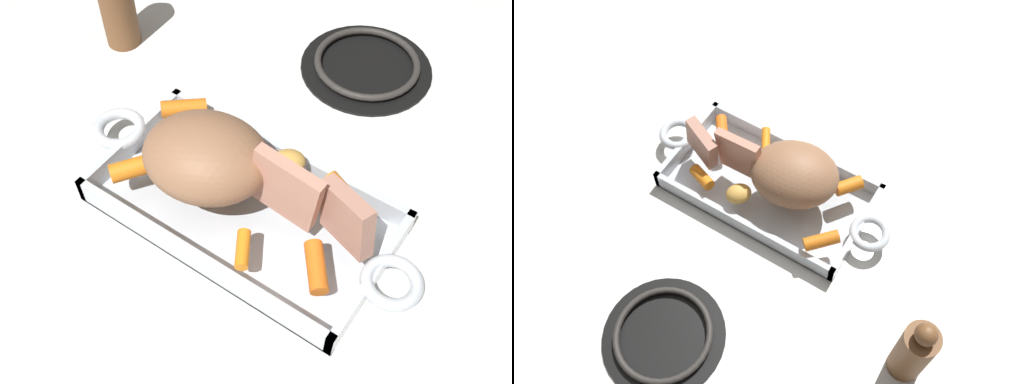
# 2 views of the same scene
# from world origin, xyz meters

# --- Properties ---
(ground_plane) EXTENTS (1.75, 1.75, 0.00)m
(ground_plane) POSITION_xyz_m (0.00, 0.00, 0.00)
(ground_plane) COLOR silver
(roasting_dish) EXTENTS (0.46, 0.19, 0.04)m
(roasting_dish) POSITION_xyz_m (0.00, 0.00, 0.01)
(roasting_dish) COLOR silver
(roasting_dish) RESTS_ON ground_plane
(pork_roast) EXTENTS (0.18, 0.16, 0.09)m
(pork_roast) POSITION_xyz_m (-0.05, -0.01, 0.08)
(pork_roast) COLOR #946647
(pork_roast) RESTS_ON roasting_dish
(roast_slice_thick) EXTENTS (0.09, 0.02, 0.09)m
(roast_slice_thick) POSITION_xyz_m (0.05, 0.01, 0.08)
(roast_slice_thick) COLOR tan
(roast_slice_thick) RESTS_ON roasting_dish
(roast_slice_outer) EXTENTS (0.08, 0.05, 0.08)m
(roast_slice_outer) POSITION_xyz_m (0.12, 0.02, 0.07)
(roast_slice_outer) COLOR tan
(roast_slice_outer) RESTS_ON roasting_dish
(baby_carrot_center_left) EXTENTS (0.05, 0.05, 0.03)m
(baby_carrot_center_left) POSITION_xyz_m (-0.13, -0.05, 0.05)
(baby_carrot_center_left) COLOR orange
(baby_carrot_center_left) RESTS_ON roasting_dish
(baby_carrot_long) EXTENTS (0.05, 0.06, 0.02)m
(baby_carrot_long) POSITION_xyz_m (0.12, -0.04, 0.05)
(baby_carrot_long) COLOR orange
(baby_carrot_long) RESTS_ON roasting_dish
(baby_carrot_northwest) EXTENTS (0.06, 0.06, 0.03)m
(baby_carrot_northwest) POSITION_xyz_m (-0.14, 0.06, 0.05)
(baby_carrot_northwest) COLOR orange
(baby_carrot_northwest) RESTS_ON roasting_dish
(baby_carrot_short) EXTENTS (0.04, 0.05, 0.02)m
(baby_carrot_short) POSITION_xyz_m (0.05, -0.06, 0.05)
(baby_carrot_short) COLOR orange
(baby_carrot_short) RESTS_ON roasting_dish
(baby_carrot_northeast) EXTENTS (0.05, 0.04, 0.03)m
(baby_carrot_northeast) POSITION_xyz_m (0.10, 0.06, 0.05)
(baby_carrot_northeast) COLOR orange
(baby_carrot_northeast) RESTS_ON roasting_dish
(potato_golden_small) EXTENTS (0.06, 0.06, 0.03)m
(potato_golden_small) POSITION_xyz_m (0.02, 0.06, 0.05)
(potato_golden_small) COLOR gold
(potato_golden_small) RESTS_ON roasting_dish
(stove_burner_rear) EXTENTS (0.19, 0.19, 0.02)m
(stove_burner_rear) POSITION_xyz_m (0.00, 0.31, 0.01)
(stove_burner_rear) COLOR black
(stove_burner_rear) RESTS_ON ground_plane
(pepper_mill) EXTENTS (0.05, 0.05, 0.17)m
(pepper_mill) POSITION_xyz_m (-0.33, 0.16, 0.07)
(pepper_mill) COLOR brown
(pepper_mill) RESTS_ON ground_plane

